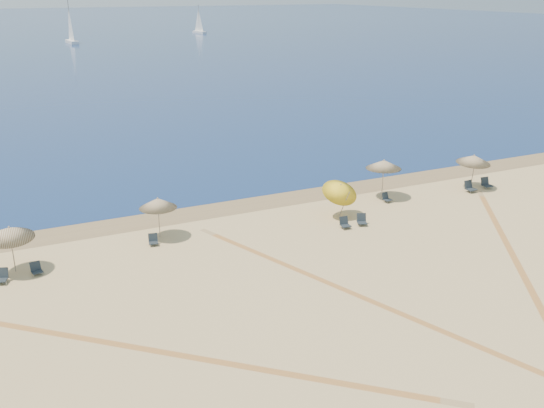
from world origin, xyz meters
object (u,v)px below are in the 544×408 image
Objects in this scene: sailboat_1 at (71,30)px; umbrella_2 at (158,203)px; umbrella_5 at (474,159)px; chair_4 at (153,240)px; chair_2 at (1,277)px; chair_6 at (362,220)px; chair_7 at (386,198)px; chair_3 at (36,269)px; umbrella_1 at (10,233)px; chair_5 at (345,223)px; chair_8 at (470,187)px; umbrella_4 at (384,164)px; sailboat_0 at (199,25)px; chair_9 at (486,183)px; umbrella_3 at (341,189)px.

umbrella_2 is at bearing -100.68° from sailboat_1.
chair_4 is at bearing -179.43° from umbrella_5.
chair_2 reaches higher than chair_6.
chair_2 is 22.99m from chair_7.
chair_3 is 0.98× the size of chair_7.
umbrella_1 is 7.15m from chair_4.
chair_4 is at bearing 172.58° from chair_5.
chair_8 is at bearing -16.68° from chair_7.
umbrella_4 is 1.08× the size of umbrella_5.
sailboat_0 is (53.19, 147.56, 0.44)m from umbrella_2.
umbrella_1 reaches higher than chair_4.
sailboat_0 is (30.55, 148.66, 2.12)m from chair_9.
chair_4 is (-22.32, -0.22, -1.77)m from umbrella_5.
umbrella_4 is 3.49× the size of chair_8.
umbrella_4 is 6.77m from umbrella_5.
chair_2 is 0.10× the size of sailboat_0.
umbrella_1 is 2.12m from chair_3.
chair_6 is at bearing -74.40° from umbrella_3.
chair_5 is 1.15m from chair_6.
chair_8 is at bearing 34.04° from chair_6.
chair_2 is at bearing -165.19° from umbrella_2.
chair_8 reaches higher than chair_4.
chair_3 is (-21.64, -2.26, -1.98)m from umbrella_4.
umbrella_3 is 3.37× the size of chair_8.
sailboat_0 reaches higher than umbrella_3.
umbrella_1 reaches higher than chair_3.
sailboat_0 reaches higher than umbrella_2.
umbrella_5 is at bearing 1.08° from umbrella_1.
chair_6 reaches higher than chair_5.
umbrella_5 is 128.63m from sailboat_1.
umbrella_3 is at bearing -156.60° from umbrella_4.
chair_2 is 18.16m from chair_5.
chair_5 is 12.87m from chair_9.
umbrella_5 is 29.97m from chair_2.
chair_7 is 153.03m from sailboat_0.
chair_5 is at bearing -6.56° from umbrella_1.
umbrella_2 is 156.86m from sailboat_0.
chair_4 is 129.45m from sailboat_1.
chair_2 is (-8.18, -2.16, -1.70)m from umbrella_2.
umbrella_2 is at bearing 167.16° from chair_5.
chair_2 reaches higher than chair_7.
chair_8 is (28.57, -0.05, -1.71)m from umbrella_1.
chair_3 is at bearing -174.04° from umbrella_4.
chair_4 is 1.00× the size of chair_7.
chair_8 is at bearing 1.71° from umbrella_3.
chair_3 is at bearing -177.42° from umbrella_5.
chair_8 reaches higher than chair_3.
umbrella_2 is 10.60m from chair_5.
umbrella_3 is at bearing -176.22° from chair_7.
sailboat_1 reaches higher than chair_5.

